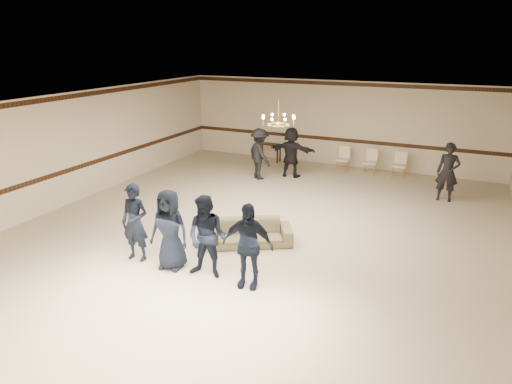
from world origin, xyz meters
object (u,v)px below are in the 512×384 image
at_px(banquet_chair_mid, 370,162).
at_px(boy_c, 207,237).
at_px(chandelier, 279,112).
at_px(console_table, 270,152).
at_px(boy_d, 248,245).
at_px(adult_mid, 291,152).
at_px(adult_right, 448,172).
at_px(adult_left, 260,154).
at_px(banquet_chair_left, 343,159).
at_px(settee, 249,233).
at_px(boy_b, 170,230).
at_px(boy_a, 135,223).
at_px(banquet_chair_right, 399,165).

bearing_deg(banquet_chair_mid, boy_c, -102.40).
xyz_separation_m(chandelier, console_table, (-2.50, 5.40, -2.51)).
bearing_deg(chandelier, boy_c, -91.27).
bearing_deg(console_table, boy_d, -67.66).
bearing_deg(adult_mid, adult_right, 174.48).
relative_size(adult_left, adult_mid, 1.00).
distance_m(chandelier, console_table, 6.46).
bearing_deg(chandelier, adult_right, 39.51).
relative_size(chandelier, banquet_chair_left, 1.03).
distance_m(settee, banquet_chair_mid, 7.18).
bearing_deg(boy_b, adult_mid, 84.41).
height_order(boy_d, adult_left, adult_left).
bearing_deg(adult_mid, boy_b, 89.17).
bearing_deg(boy_d, boy_a, 170.82).
distance_m(boy_a, console_table, 8.99).
distance_m(adult_left, banquet_chair_mid, 4.04).
relative_size(boy_d, adult_mid, 0.98).
distance_m(banquet_chair_left, console_table, 3.01).
bearing_deg(adult_mid, boy_c, 96.17).
xyz_separation_m(adult_mid, adult_right, (5.10, -0.40, 0.00)).
bearing_deg(chandelier, banquet_chair_right, 64.29).
xyz_separation_m(boy_b, adult_mid, (-0.03, 7.33, 0.02)).
bearing_deg(boy_a, banquet_chair_left, 69.93).
height_order(banquet_chair_mid, console_table, banquet_chair_mid).
xyz_separation_m(adult_right, banquet_chair_right, (-1.59, 1.82, -0.43)).
bearing_deg(banquet_chair_mid, boy_b, -107.99).
distance_m(boy_a, banquet_chair_left, 9.08).
height_order(banquet_chair_left, banquet_chair_mid, same).
distance_m(boy_d, adult_right, 7.66).
xyz_separation_m(boy_a, adult_left, (-0.03, 6.63, 0.02)).
height_order(boy_d, banquet_chair_mid, boy_d).
bearing_deg(boy_b, adult_left, 92.16).
bearing_deg(banquet_chair_right, boy_a, -120.28).
bearing_deg(adult_mid, banquet_chair_mid, -151.48).
bearing_deg(adult_mid, boy_d, 102.96).
bearing_deg(banquet_chair_left, banquet_chair_mid, -1.18).
relative_size(chandelier, adult_mid, 0.53).
bearing_deg(boy_d, settee, 105.28).
distance_m(settee, banquet_chair_left, 7.05).
xyz_separation_m(banquet_chair_mid, banquet_chair_right, (1.00, 0.00, 0.00)).
bearing_deg(boy_a, adult_left, 85.38).
xyz_separation_m(banquet_chair_mid, console_table, (-4.00, 0.20, -0.09)).
bearing_deg(banquet_chair_mid, boy_a, -113.29).
height_order(adult_mid, console_table, adult_mid).
height_order(adult_left, console_table, adult_left).
bearing_deg(banquet_chair_left, settee, -94.95).
xyz_separation_m(adult_left, banquet_chair_mid, (3.41, 2.12, -0.43)).
xyz_separation_m(boy_a, banquet_chair_mid, (3.38, 8.75, -0.41)).
bearing_deg(adult_right, banquet_chair_left, 155.77).
bearing_deg(adult_right, boy_a, -128.10).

